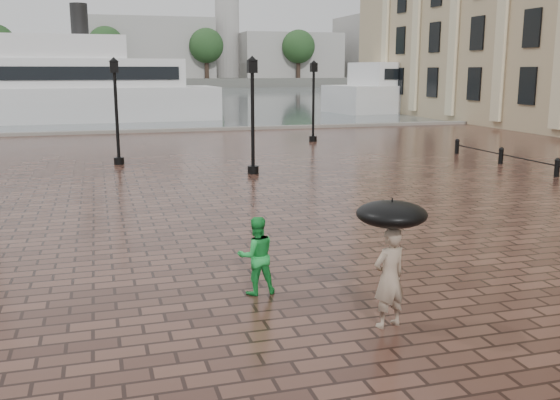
# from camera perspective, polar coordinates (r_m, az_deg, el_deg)

# --- Properties ---
(ground) EXTENTS (300.00, 300.00, 0.00)m
(ground) POSITION_cam_1_polar(r_m,az_deg,el_deg) (10.84, -0.09, -9.98)
(ground) COLOR #372019
(ground) RESTS_ON ground
(harbour_water) EXTENTS (240.00, 240.00, 0.00)m
(harbour_water) POSITION_cam_1_polar(r_m,az_deg,el_deg) (101.78, -14.89, 9.18)
(harbour_water) COLOR #464F55
(harbour_water) RESTS_ON ground
(quay_edge) EXTENTS (80.00, 0.60, 0.30)m
(quay_edge) POSITION_cam_1_polar(r_m,az_deg,el_deg) (41.95, -12.45, 6.05)
(quay_edge) COLOR slate
(quay_edge) RESTS_ON ground
(far_shore) EXTENTS (300.00, 60.00, 2.00)m
(far_shore) POSITION_cam_1_polar(r_m,az_deg,el_deg) (169.72, -15.60, 10.39)
(far_shore) COLOR #4C4C47
(far_shore) RESTS_ON ground
(distant_skyline) EXTENTS (102.50, 22.00, 33.00)m
(distant_skyline) POSITION_cam_1_polar(r_m,az_deg,el_deg) (167.68, 1.45, 13.69)
(distant_skyline) COLOR #989590
(distant_skyline) RESTS_ON ground
(far_trees) EXTENTS (188.00, 8.00, 13.50)m
(far_trees) POSITION_cam_1_polar(r_m,az_deg,el_deg) (147.79, -15.63, 13.50)
(far_trees) COLOR #2D2119
(far_trees) RESTS_ON ground
(street_lamps) EXTENTS (21.44, 14.44, 4.40)m
(street_lamps) POSITION_cam_1_polar(r_m,az_deg,el_deg) (27.34, -13.86, 7.93)
(street_lamps) COLOR black
(street_lamps) RESTS_ON ground
(adult_pedestrian) EXTENTS (0.67, 0.52, 1.63)m
(adult_pedestrian) POSITION_cam_1_polar(r_m,az_deg,el_deg) (10.05, 9.96, -6.99)
(adult_pedestrian) COLOR gray
(adult_pedestrian) RESTS_ON ground
(child_pedestrian) EXTENTS (0.72, 0.57, 1.44)m
(child_pedestrian) POSITION_cam_1_polar(r_m,az_deg,el_deg) (11.36, -2.18, -5.09)
(child_pedestrian) COLOR green
(child_pedestrian) RESTS_ON ground
(ferry_near) EXTENTS (27.78, 7.26, 9.06)m
(ferry_near) POSITION_cam_1_polar(r_m,az_deg,el_deg) (52.80, -21.16, 9.64)
(ferry_near) COLOR silver
(ferry_near) RESTS_ON ground
(ferry_far) EXTENTS (27.34, 10.38, 8.75)m
(ferry_far) POSITION_cam_1_polar(r_m,az_deg,el_deg) (66.56, 15.47, 10.21)
(ferry_far) COLOR silver
(ferry_far) RESTS_ON ground
(umbrella) EXTENTS (1.10, 1.10, 1.13)m
(umbrella) POSITION_cam_1_polar(r_m,az_deg,el_deg) (9.77, 10.17, -1.27)
(umbrella) COLOR black
(umbrella) RESTS_ON ground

